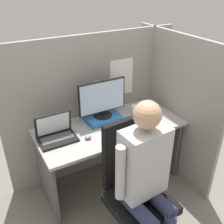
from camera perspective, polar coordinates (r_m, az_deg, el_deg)
name	(u,v)px	position (r m, az deg, el deg)	size (l,w,h in m)	color
ground_plane	(126,201)	(2.79, 3.08, -18.85)	(12.00, 12.00, 0.00)	slate
cubicle_panel_back	(94,107)	(2.79, -3.84, 1.18)	(1.92, 0.05, 1.54)	gray
cubicle_panel_right	(173,107)	(2.86, 13.24, 1.09)	(0.04, 1.28, 1.54)	gray
desk	(110,141)	(2.64, -0.38, -6.32)	(1.42, 0.65, 0.72)	#9E9993
paper_box	(103,118)	(2.63, -2.03, -1.27)	(0.35, 0.24, 0.05)	#236BAD
monitor	(102,98)	(2.54, -2.15, 2.96)	(0.49, 0.18, 0.37)	black
laptop	(56,135)	(2.38, -12.00, -4.86)	(0.33, 0.22, 0.23)	black
mouse	(88,137)	(2.36, -5.25, -5.50)	(0.06, 0.05, 0.04)	gray
stapler	(155,106)	(2.89, 9.27, 1.22)	(0.04, 0.15, 0.05)	black
carrot_toy	(113,140)	(2.30, 0.29, -6.07)	(0.05, 0.13, 0.05)	orange
office_chair	(134,185)	(2.19, 4.90, -15.45)	(0.53, 0.57, 1.07)	black
person	(147,175)	(1.93, 7.60, -13.48)	(0.48, 0.44, 1.33)	#282D4C
coffee_mug	(136,110)	(2.75, 5.16, 0.51)	(0.09, 0.09, 0.09)	white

